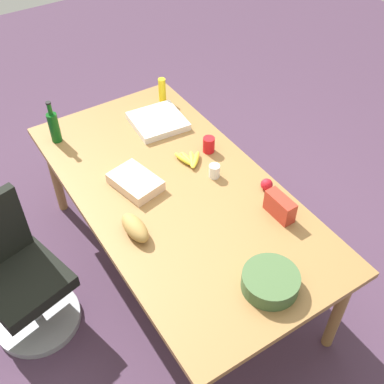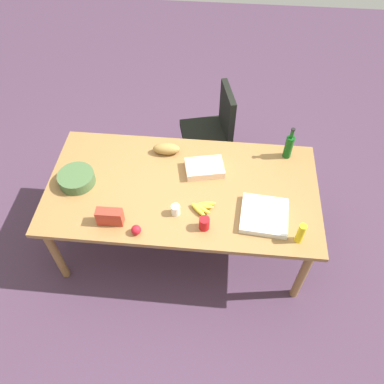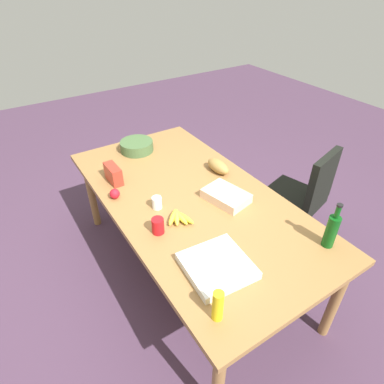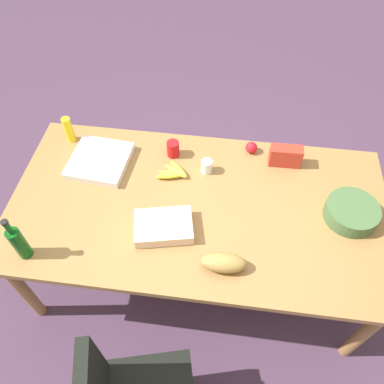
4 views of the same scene
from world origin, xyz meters
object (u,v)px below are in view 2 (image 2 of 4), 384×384
at_px(pizza_box, 264,216).
at_px(banana_bunch, 202,207).
at_px(chip_bag_red, 110,217).
at_px(red_solo_cup, 204,223).
at_px(paper_cup, 176,210).
at_px(salad_bowl, 77,178).
at_px(conference_table, 182,192).
at_px(mustard_bottle, 301,233).
at_px(sheet_cake, 205,168).
at_px(apple_red, 136,230).
at_px(bread_loaf, 167,149).
at_px(office_chair, 210,139).
at_px(wine_bottle, 289,146).

distance_m(pizza_box, banana_bunch, 0.49).
xyz_separation_m(chip_bag_red, banana_bunch, (0.69, 0.19, -0.04)).
xyz_separation_m(red_solo_cup, banana_bunch, (-0.03, 0.17, -0.03)).
height_order(paper_cup, pizza_box, paper_cup).
bearing_deg(pizza_box, salad_bowl, 176.66).
height_order(red_solo_cup, paper_cup, red_solo_cup).
bearing_deg(pizza_box, conference_table, 164.33).
xyz_separation_m(mustard_bottle, sheet_cake, (-0.75, 0.63, -0.06)).
bearing_deg(red_solo_cup, chip_bag_red, -178.78).
bearing_deg(chip_bag_red, apple_red, -20.27).
bearing_deg(red_solo_cup, banana_bunch, 100.23).
distance_m(sheet_cake, bread_loaf, 0.40).
bearing_deg(salad_bowl, paper_cup, -15.79).
bearing_deg(apple_red, conference_table, 58.45).
xyz_separation_m(conference_table, office_chair, (0.18, 1.04, -0.34)).
relative_size(mustard_bottle, sheet_cake, 0.58).
height_order(apple_red, bread_loaf, bread_loaf).
bearing_deg(sheet_cake, office_chair, 89.42).
bearing_deg(paper_cup, salad_bowl, 164.21).
height_order(red_solo_cup, banana_bunch, red_solo_cup).
bearing_deg(banana_bunch, red_solo_cup, -79.77).
xyz_separation_m(mustard_bottle, pizza_box, (-0.25, 0.18, -0.07)).
relative_size(apple_red, sheet_cake, 0.24).
distance_m(chip_bag_red, banana_bunch, 0.71).
bearing_deg(paper_cup, bread_loaf, 103.66).
bearing_deg(bread_loaf, office_chair, 61.41).
bearing_deg(salad_bowl, wine_bottle, 15.04).
bearing_deg(sheet_cake, conference_table, -130.71).
distance_m(salad_bowl, paper_cup, 0.89).
distance_m(wine_bottle, chip_bag_red, 1.63).
bearing_deg(apple_red, pizza_box, 13.54).
xyz_separation_m(salad_bowl, chip_bag_red, (0.37, -0.37, 0.02)).
height_order(office_chair, salad_bowl, office_chair).
height_order(paper_cup, banana_bunch, paper_cup).
xyz_separation_m(salad_bowl, banana_bunch, (1.06, -0.18, -0.02)).
bearing_deg(bread_loaf, chip_bag_red, -112.67).
bearing_deg(mustard_bottle, bread_loaf, 143.35).
relative_size(chip_bag_red, pizza_box, 0.56).
relative_size(office_chair, pizza_box, 2.70).
xyz_separation_m(wine_bottle, banana_bunch, (-0.70, -0.66, -0.10)).
height_order(apple_red, wine_bottle, wine_bottle).
bearing_deg(apple_red, bread_loaf, 82.47).
bearing_deg(bread_loaf, banana_bunch, -58.90).
relative_size(red_solo_cup, chip_bag_red, 0.55).
height_order(salad_bowl, paper_cup, salad_bowl).
relative_size(salad_bowl, chip_bag_red, 1.50).
bearing_deg(sheet_cake, wine_bottle, 19.03).
xyz_separation_m(apple_red, sheet_cake, (0.46, 0.68, -0.00)).
xyz_separation_m(conference_table, apple_red, (-0.29, -0.48, 0.11)).
bearing_deg(mustard_bottle, wine_bottle, 92.36).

